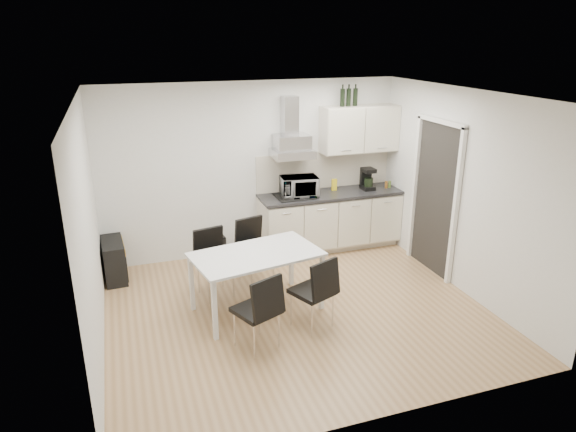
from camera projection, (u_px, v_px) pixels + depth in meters
name	position (u px, v px, depth m)	size (l,w,h in m)	color
ground	(297.00, 311.00, 6.31)	(4.50, 4.50, 0.00)	tan
wall_back	(253.00, 170.00, 7.67)	(4.50, 0.10, 2.60)	silver
wall_front	(382.00, 288.00, 4.09)	(4.50, 0.10, 2.60)	silver
wall_left	(89.00, 234.00, 5.20)	(0.10, 4.00, 2.60)	silver
wall_right	(463.00, 193.00, 6.56)	(0.10, 4.00, 2.60)	silver
ceiling	(298.00, 95.00, 5.45)	(4.50, 4.50, 0.00)	white
doorway	(434.00, 199.00, 7.12)	(0.08, 1.04, 2.10)	white
kitchenette	(332.00, 197.00, 7.94)	(2.22, 0.64, 2.52)	beige
dining_table	(256.00, 259.00, 6.13)	(1.63, 1.12, 0.75)	white
chair_far_left	(215.00, 264.00, 6.55)	(0.44, 0.50, 0.88)	black
chair_far_right	(256.00, 252.00, 6.92)	(0.44, 0.50, 0.88)	black
chair_near_left	(256.00, 311.00, 5.44)	(0.44, 0.50, 0.88)	black
chair_near_right	(312.00, 292.00, 5.84)	(0.44, 0.50, 0.88)	black
guitar_amp	(114.00, 260.00, 7.06)	(0.32, 0.68, 0.55)	black
floor_speaker	(218.00, 247.00, 7.77)	(0.20, 0.18, 0.34)	black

